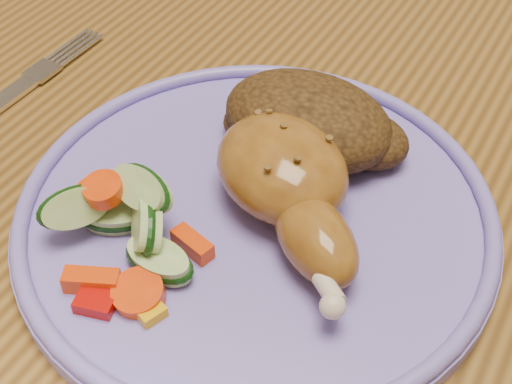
# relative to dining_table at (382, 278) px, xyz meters

# --- Properties ---
(dining_table) EXTENTS (0.90, 1.40, 0.75)m
(dining_table) POSITION_rel_dining_table_xyz_m (0.00, 0.00, 0.00)
(dining_table) COLOR brown
(dining_table) RESTS_ON ground
(plate) EXTENTS (0.29, 0.29, 0.01)m
(plate) POSITION_rel_dining_table_xyz_m (-0.07, -0.06, 0.09)
(plate) COLOR #7567CB
(plate) RESTS_ON dining_table
(plate_rim) EXTENTS (0.29, 0.29, 0.01)m
(plate_rim) POSITION_rel_dining_table_xyz_m (-0.07, -0.06, 0.10)
(plate_rim) COLOR #7567CB
(plate_rim) RESTS_ON plate
(chicken_leg) EXTENTS (0.14, 0.13, 0.05)m
(chicken_leg) POSITION_rel_dining_table_xyz_m (-0.05, -0.06, 0.12)
(chicken_leg) COLOR #8C5A1D
(chicken_leg) RESTS_ON plate
(rice_pilaf) EXTENTS (0.12, 0.08, 0.05)m
(rice_pilaf) POSITION_rel_dining_table_xyz_m (-0.07, 0.00, 0.11)
(rice_pilaf) COLOR #452D11
(rice_pilaf) RESTS_ON plate
(vegetable_pile) EXTENTS (0.10, 0.09, 0.05)m
(vegetable_pile) POSITION_rel_dining_table_xyz_m (-0.12, -0.12, 0.11)
(vegetable_pile) COLOR #A50A05
(vegetable_pile) RESTS_ON plate
(fork) EXTENTS (0.02, 0.17, 0.00)m
(fork) POSITION_rel_dining_table_xyz_m (-0.29, -0.06, 0.09)
(fork) COLOR silver
(fork) RESTS_ON dining_table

